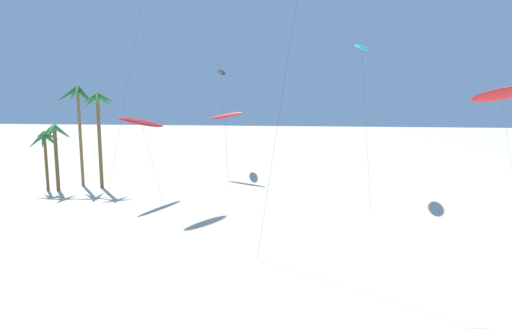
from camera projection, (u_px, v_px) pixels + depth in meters
name	position (u px, v px, depth m)	size (l,w,h in m)	color
palm_tree_0	(55.00, 138.00, 47.21)	(3.73, 3.96, 7.18)	brown
palm_tree_1	(45.00, 142.00, 47.48)	(3.64, 3.85, 6.41)	brown
palm_tree_2	(98.00, 112.00, 48.29)	(3.64, 3.73, 10.49)	brown
palm_tree_3	(78.00, 105.00, 49.37)	(4.14, 4.47, 11.23)	olive
flying_kite_5	(362.00, 47.00, 47.21)	(2.52, 13.06, 16.00)	#19B2B7
flying_kite_6	(501.00, 94.00, 48.47)	(5.59, 5.81, 11.73)	red
flying_kite_8	(226.00, 116.00, 55.08)	(4.91, 9.75, 8.50)	red
flying_kite_9	(221.00, 72.00, 62.05)	(3.89, 12.57, 14.22)	black
flying_kite_10	(142.00, 122.00, 43.87)	(5.06, 6.91, 8.52)	red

